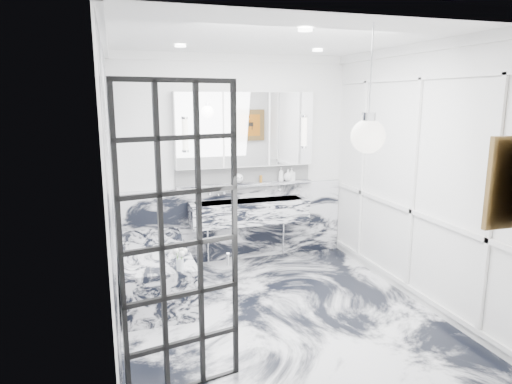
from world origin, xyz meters
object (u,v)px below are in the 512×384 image
object	(u,v)px
mirror_cabinet	(245,130)
bathtub	(155,271)
crittall_door	(181,245)
trough_sink	(249,211)

from	to	relation	value
mirror_cabinet	bathtub	distance (m)	2.20
crittall_door	bathtub	xyz separation A→B (m)	(-0.07, 1.86, -0.91)
trough_sink	bathtub	xyz separation A→B (m)	(-1.33, -0.66, -0.45)
mirror_cabinet	bathtub	world-z (taller)	mirror_cabinet
trough_sink	mirror_cabinet	distance (m)	1.10
crittall_door	trough_sink	bearing A→B (deg)	51.90
trough_sink	bathtub	world-z (taller)	trough_sink
trough_sink	bathtub	bearing A→B (deg)	-153.52
bathtub	trough_sink	bearing A→B (deg)	26.48
crittall_door	trough_sink	distance (m)	2.85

